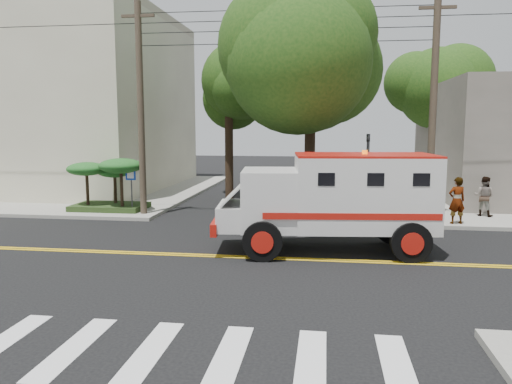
# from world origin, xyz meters

# --- Properties ---
(ground) EXTENTS (100.00, 100.00, 0.00)m
(ground) POSITION_xyz_m (0.00, 0.00, 0.00)
(ground) COLOR black
(ground) RESTS_ON ground
(sidewalk_nw) EXTENTS (17.00, 17.00, 0.15)m
(sidewalk_nw) POSITION_xyz_m (-13.50, 13.50, 0.07)
(sidewalk_nw) COLOR gray
(sidewalk_nw) RESTS_ON ground
(building_left) EXTENTS (16.00, 14.00, 10.00)m
(building_left) POSITION_xyz_m (-15.50, 15.00, 5.15)
(building_left) COLOR #BAB398
(building_left) RESTS_ON sidewalk_nw
(utility_pole_left) EXTENTS (0.28, 0.28, 9.00)m
(utility_pole_left) POSITION_xyz_m (-5.60, 6.00, 4.50)
(utility_pole_left) COLOR #382D23
(utility_pole_left) RESTS_ON ground
(utility_pole_right) EXTENTS (0.28, 0.28, 9.00)m
(utility_pole_right) POSITION_xyz_m (6.30, 6.20, 4.50)
(utility_pole_right) COLOR #382D23
(utility_pole_right) RESTS_ON ground
(tree_main) EXTENTS (6.08, 5.70, 9.85)m
(tree_main) POSITION_xyz_m (1.94, 6.21, 7.20)
(tree_main) COLOR black
(tree_main) RESTS_ON ground
(tree_left) EXTENTS (4.48, 4.20, 7.70)m
(tree_left) POSITION_xyz_m (-2.68, 11.79, 5.73)
(tree_left) COLOR black
(tree_left) RESTS_ON ground
(tree_right) EXTENTS (4.80, 4.50, 8.20)m
(tree_right) POSITION_xyz_m (8.84, 15.77, 6.09)
(tree_right) COLOR black
(tree_right) RESTS_ON ground
(traffic_signal) EXTENTS (0.15, 0.18, 3.60)m
(traffic_signal) POSITION_xyz_m (3.80, 5.60, 2.23)
(traffic_signal) COLOR #3F3F42
(traffic_signal) RESTS_ON ground
(accessibility_sign) EXTENTS (0.45, 0.10, 2.02)m
(accessibility_sign) POSITION_xyz_m (-6.20, 6.17, 1.37)
(accessibility_sign) COLOR #3F3F42
(accessibility_sign) RESTS_ON ground
(palm_planter) EXTENTS (3.52, 2.63, 2.36)m
(palm_planter) POSITION_xyz_m (-7.44, 6.62, 1.65)
(palm_planter) COLOR #1E3314
(palm_planter) RESTS_ON sidewalk_nw
(armored_truck) EXTENTS (6.93, 3.29, 3.06)m
(armored_truck) POSITION_xyz_m (2.49, 1.09, 1.74)
(armored_truck) COLOR silver
(armored_truck) RESTS_ON ground
(pedestrian_a) EXTENTS (0.75, 0.58, 1.81)m
(pedestrian_a) POSITION_xyz_m (7.20, 5.50, 1.06)
(pedestrian_a) COLOR gray
(pedestrian_a) RESTS_ON sidewalk_ne
(pedestrian_b) EXTENTS (1.02, 0.97, 1.67)m
(pedestrian_b) POSITION_xyz_m (8.77, 7.41, 0.98)
(pedestrian_b) COLOR gray
(pedestrian_b) RESTS_ON sidewalk_ne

